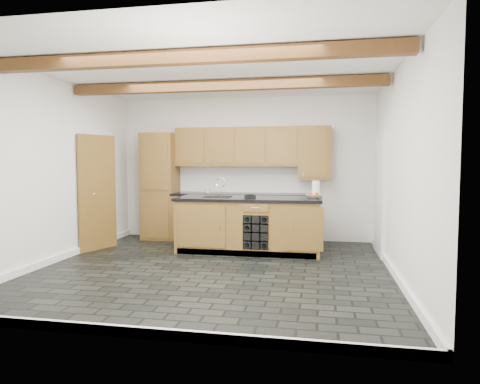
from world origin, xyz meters
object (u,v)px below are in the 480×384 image
Objects in this scene: island at (249,224)px; kitchen_scale at (250,196)px; paper_towel at (316,189)px; fruit_bowl at (313,196)px.

island is 13.19× the size of kitchen_scale.
paper_towel is (1.09, 0.17, 0.12)m from kitchen_scale.
paper_towel reaches higher than kitchen_scale.
kitchen_scale is at bearing -67.97° from island.
island is 1.27m from paper_towel.
fruit_bowl is at bearing -123.43° from paper_towel.
fruit_bowl is (1.05, 0.11, 0.00)m from kitchen_scale.
island is at bearing -177.13° from fruit_bowl.
kitchen_scale is 1.06m from fruit_bowl.
kitchen_scale is at bearing -174.21° from fruit_bowl.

